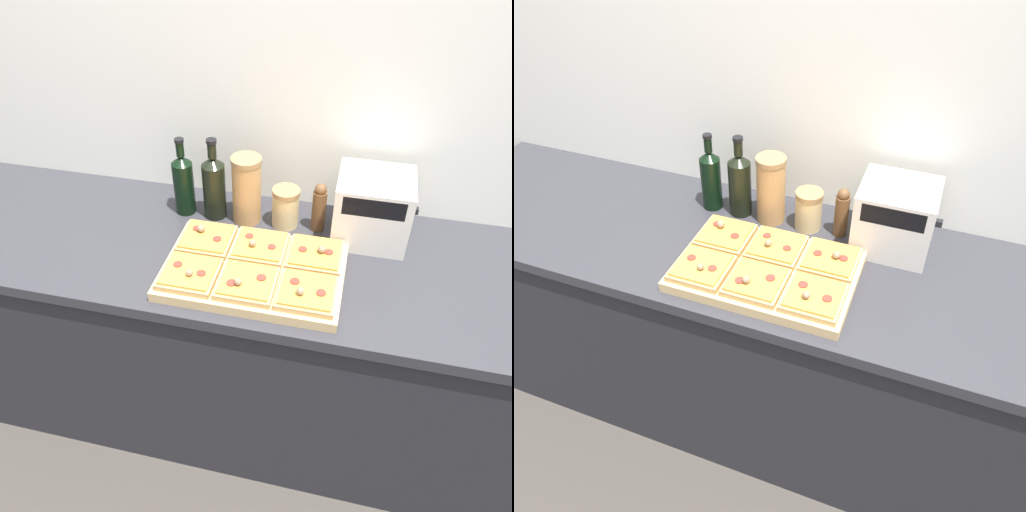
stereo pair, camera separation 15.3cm
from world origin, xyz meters
The scene contains 16 objects.
ground_plane centered at (0.00, 0.00, 0.00)m, with size 12.00×12.00×0.00m, color #3D3833.
wall_back centered at (0.00, 0.67, 1.25)m, with size 6.00×0.06×2.50m.
kitchen_counter centered at (0.00, 0.32, 0.46)m, with size 2.63×0.67×0.91m.
cutting_board centered at (0.02, 0.20, 0.93)m, with size 0.55×0.36×0.03m, color tan.
pizza_slice_back_left centered at (-0.16, 0.29, 0.96)m, with size 0.17×0.16×0.05m.
pizza_slice_back_center centered at (0.02, 0.29, 0.96)m, with size 0.17×0.16×0.05m.
pizza_slice_back_right centered at (0.20, 0.29, 0.96)m, with size 0.17×0.16×0.05m.
pizza_slice_front_left centered at (-0.16, 0.12, 0.96)m, with size 0.17×0.16×0.05m.
pizza_slice_front_center centered at (0.02, 0.12, 0.96)m, with size 0.17×0.16×0.05m.
pizza_slice_front_right centered at (0.20, 0.12, 0.96)m, with size 0.17×0.16×0.05m.
olive_oil_bottle centered at (-0.30, 0.49, 1.03)m, with size 0.07×0.07×0.29m.
wine_bottle centered at (-0.19, 0.49, 1.03)m, with size 0.08×0.08×0.30m.
grain_jar_tall centered at (-0.07, 0.49, 1.03)m, with size 0.10×0.10×0.24m.
grain_jar_short centered at (0.06, 0.49, 0.98)m, with size 0.09×0.09×0.14m.
pepper_mill centered at (0.18, 0.49, 1.00)m, with size 0.05×0.05×0.18m.
toaster_oven centered at (0.35, 0.49, 1.02)m, with size 0.26×0.22×0.23m.
Camera 2 is at (0.43, -0.86, 1.96)m, focal length 35.00 mm.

